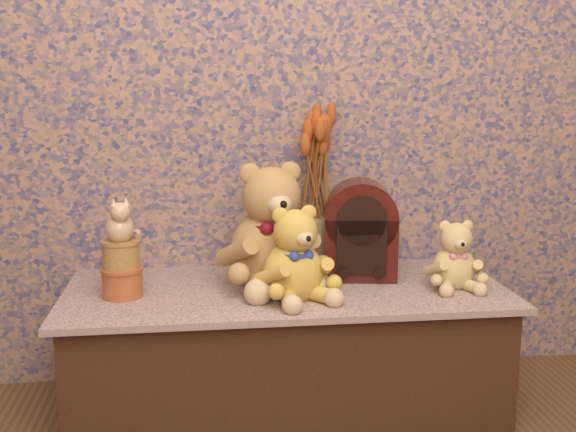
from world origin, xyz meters
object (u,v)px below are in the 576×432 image
Objects in this scene: teddy_small at (454,251)px; biscuit_tin_lower at (122,283)px; ceramic_vase at (316,244)px; cat_figurine at (119,218)px; teddy_large at (270,220)px; cathedral_radio at (360,229)px; teddy_medium at (293,249)px.

teddy_small reaches higher than biscuit_tin_lower.
cat_figurine reaches higher than ceramic_vase.
cathedral_radio is (0.31, 0.05, -0.05)m from teddy_large.
teddy_large is at bearing 9.33° from biscuit_tin_lower.
cathedral_radio is at bearing 151.41° from teddy_small.
teddy_large is 0.59m from teddy_small.
teddy_medium is 1.65× the size of ceramic_vase.
ceramic_vase is 0.69m from cat_figurine.
cat_figurine is (-0.63, -0.23, 0.15)m from ceramic_vase.
biscuit_tin_lower is at bearing 151.13° from teddy_medium.
teddy_small is at bearing -15.30° from teddy_medium.
cat_figurine reaches higher than teddy_small.
teddy_medium is at bearing -21.75° from cat_figurine.
teddy_small is at bearing -33.18° from ceramic_vase.
teddy_large reaches higher than cat_figurine.
biscuit_tin_lower is at bearing 0.00° from cat_figurine.
teddy_large is at bearing -4.01° from cat_figurine.
ceramic_vase is at bearing 47.98° from teddy_medium.
teddy_small is 1.27× the size of ceramic_vase.
ceramic_vase is at bearing 148.30° from teddy_small.
cat_figurine is (0.00, 0.00, 0.20)m from biscuit_tin_lower.
teddy_large is 0.17m from teddy_medium.
teddy_large reaches higher than ceramic_vase.
teddy_medium is (0.06, -0.15, -0.06)m from teddy_large.
teddy_large is 2.31× the size of ceramic_vase.
ceramic_vase is (0.12, 0.31, -0.06)m from teddy_medium.
ceramic_vase is 1.34× the size of cat_figurine.
biscuit_tin_lower is at bearing -161.00° from cathedral_radio.
teddy_small reaches higher than ceramic_vase.
cathedral_radio is (-0.27, 0.15, 0.05)m from teddy_small.
teddy_small is at bearing -23.29° from teddy_large.
ceramic_vase is at bearing 28.38° from teddy_large.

